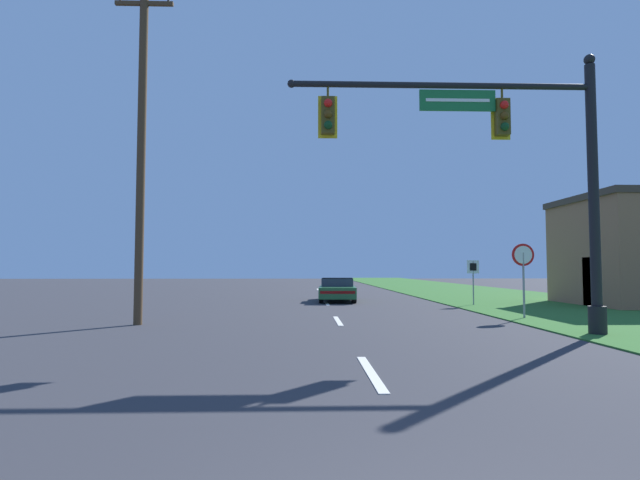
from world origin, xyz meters
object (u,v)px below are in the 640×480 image
object	(u,v)px
stop_sign	(523,264)
utility_pole_near	(141,142)
signal_mast	(519,165)
car_ahead	(337,289)
route_sign_post	(473,272)

from	to	relation	value
stop_sign	utility_pole_near	world-z (taller)	utility_pole_near
signal_mast	utility_pole_near	bearing A→B (deg)	165.37
stop_sign	utility_pole_near	bearing A→B (deg)	-173.81
signal_mast	car_ahead	xyz separation A→B (m)	(-3.83, 13.35, -3.77)
stop_sign	car_ahead	bearing A→B (deg)	121.75
route_sign_post	utility_pole_near	bearing A→B (deg)	-150.12
car_ahead	stop_sign	xyz separation A→B (m)	(5.72, -9.24, 1.26)
route_sign_post	utility_pole_near	size ratio (longest dim) A/B	0.19
car_ahead	utility_pole_near	size ratio (longest dim) A/B	0.41
car_ahead	stop_sign	world-z (taller)	stop_sign
route_sign_post	utility_pole_near	distance (m)	15.30
car_ahead	stop_sign	distance (m)	10.94
utility_pole_near	route_sign_post	bearing A→B (deg)	29.88
signal_mast	stop_sign	distance (m)	5.17
car_ahead	route_sign_post	xyz separation A→B (m)	(6.04, -3.25, 0.92)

